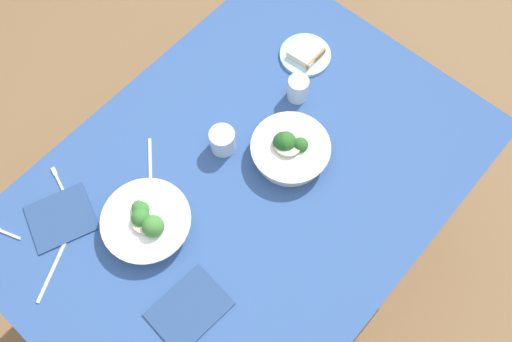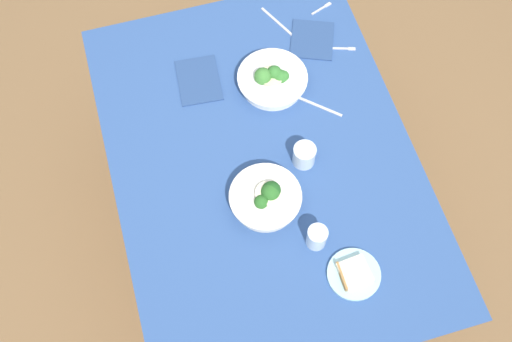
% 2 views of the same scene
% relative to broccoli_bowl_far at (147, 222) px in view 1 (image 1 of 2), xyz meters
% --- Properties ---
extents(ground_plane, '(6.00, 6.00, 0.00)m').
position_rel_broccoli_bowl_far_xyz_m(ground_plane, '(0.30, -0.12, -0.76)').
color(ground_plane, brown).
extents(dining_table, '(1.50, 1.07, 0.72)m').
position_rel_broccoli_bowl_far_xyz_m(dining_table, '(0.30, -0.12, -0.13)').
color(dining_table, '#2D4C84').
rests_on(dining_table, ground_plane).
extents(broccoli_bowl_far, '(0.26, 0.26, 0.10)m').
position_rel_broccoli_bowl_far_xyz_m(broccoli_bowl_far, '(0.00, 0.00, 0.00)').
color(broccoli_bowl_far, white).
rests_on(broccoli_bowl_far, dining_table).
extents(broccoli_bowl_near, '(0.25, 0.25, 0.10)m').
position_rel_broccoli_bowl_far_xyz_m(broccoli_bowl_near, '(0.46, -0.16, 0.00)').
color(broccoli_bowl_near, silver).
rests_on(broccoli_bowl_near, dining_table).
extents(bread_side_plate, '(0.18, 0.18, 0.04)m').
position_rel_broccoli_bowl_far_xyz_m(bread_side_plate, '(0.78, 0.04, -0.02)').
color(bread_side_plate, '#99C6D1').
rests_on(bread_side_plate, dining_table).
extents(water_glass_center, '(0.08, 0.08, 0.08)m').
position_rel_broccoli_bowl_far_xyz_m(water_glass_center, '(0.34, 0.01, 0.01)').
color(water_glass_center, silver).
rests_on(water_glass_center, dining_table).
extents(water_glass_side, '(0.07, 0.07, 0.09)m').
position_rel_broccoli_bowl_far_xyz_m(water_glass_side, '(0.64, -0.04, 0.01)').
color(water_glass_side, silver).
rests_on(water_glass_side, dining_table).
extents(fork_by_far_bowl, '(0.04, 0.10, 0.00)m').
position_rel_broccoli_bowl_far_xyz_m(fork_by_far_bowl, '(-0.08, 0.32, -0.03)').
color(fork_by_far_bowl, '#B7B7BC').
rests_on(fork_by_far_bowl, dining_table).
extents(fork_by_near_bowl, '(0.04, 0.10, 0.00)m').
position_rel_broccoli_bowl_far_xyz_m(fork_by_near_bowl, '(-0.30, 0.30, -0.03)').
color(fork_by_near_bowl, '#B7B7BC').
rests_on(fork_by_near_bowl, dining_table).
extents(table_knife_left, '(0.19, 0.10, 0.00)m').
position_rel_broccoli_bowl_far_xyz_m(table_knife_left, '(-0.27, 0.11, -0.03)').
color(table_knife_left, '#B7B7BC').
rests_on(table_knife_left, dining_table).
extents(table_knife_right, '(0.14, 0.15, 0.00)m').
position_rel_broccoli_bowl_far_xyz_m(table_knife_right, '(0.14, 0.14, -0.03)').
color(table_knife_right, '#B7B7BC').
rests_on(table_knife_right, dining_table).
extents(napkin_folded_upper, '(0.22, 0.17, 0.01)m').
position_rel_broccoli_bowl_far_xyz_m(napkin_folded_upper, '(-0.10, -0.26, -0.03)').
color(napkin_folded_upper, navy).
rests_on(napkin_folded_upper, dining_table).
extents(napkin_folded_lower, '(0.23, 0.22, 0.01)m').
position_rel_broccoli_bowl_far_xyz_m(napkin_folded_lower, '(-0.16, 0.21, -0.03)').
color(napkin_folded_lower, navy).
rests_on(napkin_folded_lower, dining_table).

